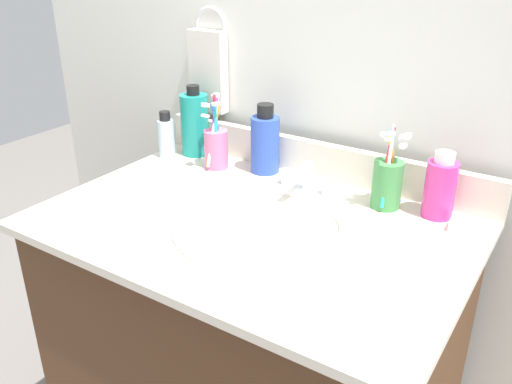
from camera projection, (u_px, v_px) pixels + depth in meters
vanity_cabinet at (253, 367)px, 1.33m from camera, size 0.87×0.56×0.78m
countertop at (252, 225)px, 1.16m from camera, size 0.91×0.61×0.02m
backsplash at (317, 159)px, 1.36m from camera, size 0.91×0.02×0.09m
back_wall at (324, 216)px, 1.49m from camera, size 2.01×0.04×1.30m
towel_ring at (211, 25)px, 1.45m from camera, size 0.10×0.01×0.10m
hand_towel at (208, 71)px, 1.48m from camera, size 0.11×0.04×0.22m
sink_basin at (261, 239)px, 1.15m from camera, size 0.37×0.37×0.11m
faucet at (306, 183)px, 1.27m from camera, size 0.16×0.10×0.08m
bottle_shampoo_blue at (265, 142)px, 1.38m from camera, size 0.07×0.07×0.18m
bottle_soap_pink at (440, 188)px, 1.15m from camera, size 0.07×0.07×0.15m
bottle_gel_clear at (166, 137)px, 1.48m from camera, size 0.04×0.04×0.13m
bottle_mouthwash_teal at (195, 124)px, 1.49m from camera, size 0.08×0.08×0.19m
cup_pink at (216, 146)px, 1.41m from camera, size 0.06×0.09×0.20m
cup_green at (388, 182)px, 1.19m from camera, size 0.07×0.08×0.19m
soap_bar at (467, 226)px, 1.11m from camera, size 0.06×0.04×0.02m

